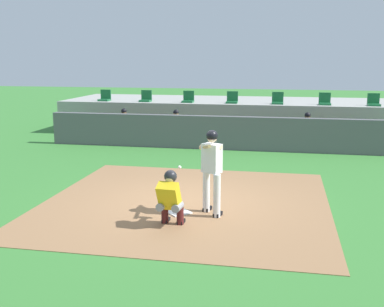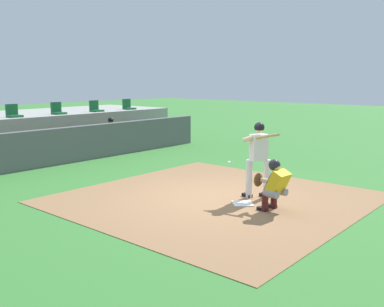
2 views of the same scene
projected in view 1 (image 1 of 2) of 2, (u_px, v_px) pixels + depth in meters
name	position (u px, v px, depth m)	size (l,w,h in m)	color
ground_plane	(186.00, 202.00, 10.80)	(80.00, 80.00, 0.00)	#387A33
dirt_infield	(186.00, 202.00, 10.80)	(6.40, 6.40, 0.01)	#936B47
home_plate	(179.00, 212.00, 10.03)	(0.44, 0.44, 0.02)	white
batter_at_plate	(211.00, 167.00, 9.74)	(0.56, 0.90, 1.80)	silver
catcher_crouched	(170.00, 196.00, 9.18)	(0.51, 1.50, 1.13)	gray
dugout_wall	(223.00, 133.00, 16.93)	(13.00, 0.30, 1.20)	#59595E
dugout_bench	(226.00, 138.00, 17.97)	(11.80, 0.44, 0.45)	olive
dugout_player_0	(123.00, 125.00, 18.49)	(0.49, 0.70, 1.30)	#939399
dugout_player_1	(175.00, 126.00, 18.09)	(0.49, 0.70, 1.30)	#939399
dugout_player_2	(307.00, 130.00, 17.17)	(0.49, 0.70, 1.30)	#939399
stands_platform	(236.00, 116.00, 21.14)	(15.00, 4.40, 1.40)	#9E9E99
stadium_seat_0	(105.00, 98.00, 20.56)	(0.46, 0.46, 0.48)	#196033
stadium_seat_1	(146.00, 98.00, 20.21)	(0.46, 0.46, 0.48)	#196033
stadium_seat_2	(188.00, 99.00, 19.86)	(0.46, 0.46, 0.48)	#196033
stadium_seat_3	(232.00, 100.00, 19.51)	(0.46, 0.46, 0.48)	#196033
stadium_seat_4	(278.00, 101.00, 19.16)	(0.46, 0.46, 0.48)	#196033
stadium_seat_5	(325.00, 101.00, 18.82)	(0.46, 0.46, 0.48)	#196033
stadium_seat_6	(374.00, 102.00, 18.47)	(0.46, 0.46, 0.48)	#196033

